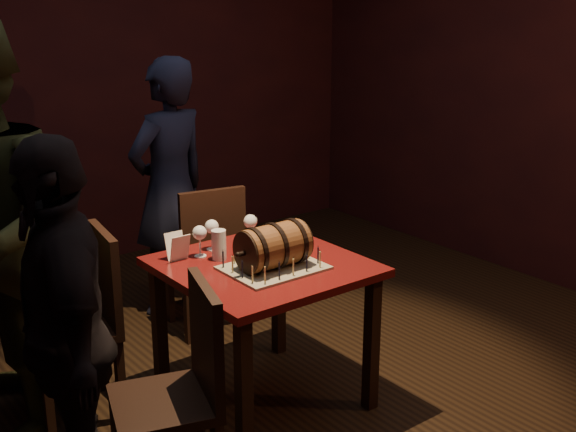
# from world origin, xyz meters

# --- Properties ---
(room_shell) EXTENTS (5.04, 5.04, 2.80)m
(room_shell) POSITION_xyz_m (0.00, 0.00, 1.40)
(room_shell) COLOR black
(room_shell) RESTS_ON ground
(pub_table) EXTENTS (0.90, 0.90, 0.75)m
(pub_table) POSITION_xyz_m (-0.08, 0.03, 0.64)
(pub_table) COLOR #480C0D
(pub_table) RESTS_ON ground
(cake_board) EXTENTS (0.45, 0.35, 0.01)m
(cake_board) POSITION_xyz_m (-0.09, -0.07, 0.76)
(cake_board) COLOR gray
(cake_board) RESTS_ON pub_table
(barrel_cake) EXTENTS (0.38, 0.22, 0.22)m
(barrel_cake) POSITION_xyz_m (-0.09, -0.07, 0.87)
(barrel_cake) COLOR brown
(barrel_cake) RESTS_ON cake_board
(birthday_candles) EXTENTS (0.40, 0.30, 0.09)m
(birthday_candles) POSITION_xyz_m (-0.09, -0.07, 0.80)
(birthday_candles) COLOR #E8DB8B
(birthday_candles) RESTS_ON cake_board
(wine_glass_left) EXTENTS (0.07, 0.07, 0.16)m
(wine_glass_left) POSITION_xyz_m (-0.27, 0.29, 0.87)
(wine_glass_left) COLOR silver
(wine_glass_left) RESTS_ON pub_table
(wine_glass_mid) EXTENTS (0.07, 0.07, 0.16)m
(wine_glass_mid) POSITION_xyz_m (-0.17, 0.34, 0.87)
(wine_glass_mid) COLOR silver
(wine_glass_mid) RESTS_ON pub_table
(wine_glass_right) EXTENTS (0.07, 0.07, 0.16)m
(wine_glass_right) POSITION_xyz_m (0.03, 0.29, 0.87)
(wine_glass_right) COLOR silver
(wine_glass_right) RESTS_ON pub_table
(pint_of_ale) EXTENTS (0.07, 0.07, 0.15)m
(pint_of_ale) POSITION_xyz_m (-0.22, 0.20, 0.82)
(pint_of_ale) COLOR silver
(pint_of_ale) RESTS_ON pub_table
(menu_card) EXTENTS (0.10, 0.05, 0.13)m
(menu_card) POSITION_xyz_m (-0.38, 0.32, 0.81)
(menu_card) COLOR white
(menu_card) RESTS_ON pub_table
(chair_back) EXTENTS (0.47, 0.47, 0.93)m
(chair_back) POSITION_xyz_m (0.12, 0.87, 0.52)
(chair_back) COLOR black
(chair_back) RESTS_ON ground
(chair_left_rear) EXTENTS (0.46, 0.46, 0.93)m
(chair_left_rear) POSITION_xyz_m (-0.80, 0.48, 0.52)
(chair_left_rear) COLOR black
(chair_left_rear) RESTS_ON ground
(chair_left_front) EXTENTS (0.50, 0.50, 0.93)m
(chair_left_front) POSITION_xyz_m (-0.77, -0.39, 0.52)
(chair_left_front) COLOR black
(chair_left_front) RESTS_ON ground
(person_back) EXTENTS (0.67, 0.51, 1.65)m
(person_back) POSITION_xyz_m (0.12, 1.30, 0.82)
(person_back) COLOR #181B31
(person_back) RESTS_ON ground
(person_left_front) EXTENTS (0.58, 0.97, 1.54)m
(person_left_front) POSITION_xyz_m (-1.15, -0.19, 0.77)
(person_left_front) COLOR black
(person_left_front) RESTS_ON ground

